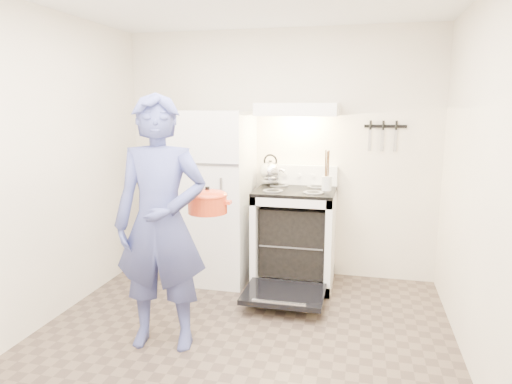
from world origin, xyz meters
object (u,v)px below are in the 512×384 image
stove_body (295,238)px  tea_kettle (270,170)px  refrigerator (215,196)px  person (161,224)px  dutch_oven (208,204)px

stove_body → tea_kettle: size_ratio=2.94×
refrigerator → person: (0.05, -1.37, 0.07)m
dutch_oven → person: bearing=-133.5°
person → dutch_oven: person is taller
person → dutch_oven: 0.39m
stove_body → tea_kettle: (-0.29, 0.19, 0.65)m
stove_body → refrigerator: bearing=-178.2°
refrigerator → dutch_oven: (0.31, -1.10, 0.17)m
stove_body → tea_kettle: tea_kettle is taller
stove_body → person: bearing=-118.6°
stove_body → person: 1.65m
tea_kettle → person: size_ratio=0.17×
refrigerator → person: bearing=-87.9°
stove_body → tea_kettle: bearing=147.1°
person → tea_kettle: bearing=64.8°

